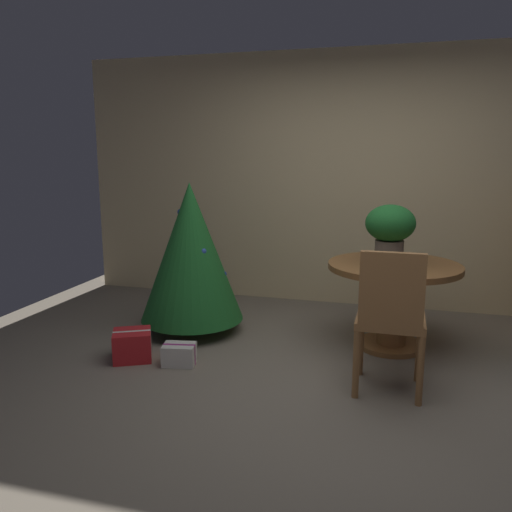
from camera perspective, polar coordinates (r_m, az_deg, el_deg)
The scene contains 8 objects.
ground_plane at distance 3.68m, azimuth 7.51°, elevation -14.45°, with size 6.60×6.60×0.00m, color #756B5B.
back_wall_panel at distance 5.51m, azimuth 11.21°, elevation 8.06°, with size 6.00×0.10×2.60m, color beige.
round_dining_table at distance 4.39m, azimuth 14.74°, elevation -3.60°, with size 1.06×1.06×0.71m.
flower_vase at distance 4.26m, azimuth 14.41°, elevation 2.95°, with size 0.39×0.39×0.48m.
wooden_chair_near at distance 3.52m, azimuth 14.48°, elevation -6.13°, with size 0.44×0.42×0.99m.
holiday_tree at distance 4.63m, azimuth -7.11°, elevation 0.45°, with size 0.91×0.91×1.34m.
gift_box_red at distance 4.23m, azimuth -13.34°, elevation -9.45°, with size 0.38×0.37×0.23m.
gift_box_cream at distance 4.08m, azimuth -8.37°, elevation -10.57°, with size 0.27×0.22×0.16m.
Camera 1 is at (0.44, -3.28, 1.59)m, focal length 36.68 mm.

